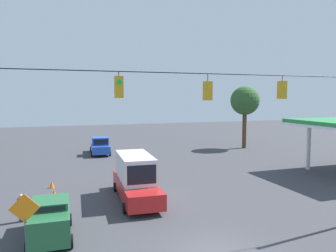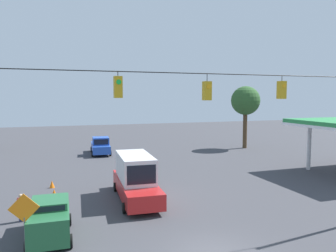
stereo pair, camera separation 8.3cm
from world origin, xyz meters
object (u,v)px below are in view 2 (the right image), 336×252
sedan_green_parked_shoulder (50,218)px  pickup_truck_blue_withflow_deep (101,146)px  box_truck_red_withflow_mid (136,177)px  tree_horizon_left (246,101)px  traffic_cone_third (50,204)px  traffic_cone_nearest (51,234)px  work_zone_sign (24,213)px  traffic_cone_fifth (52,184)px  overhead_signal_span (206,131)px  traffic_cone_second (49,219)px  traffic_cone_fourth (54,193)px  pedestrian (21,208)px

sedan_green_parked_shoulder → pickup_truck_blue_withflow_deep: 24.11m
box_truck_red_withflow_mid → pickup_truck_blue_withflow_deep: size_ratio=1.31×
tree_horizon_left → traffic_cone_third: bearing=34.9°
traffic_cone_nearest → work_zone_sign: (1.02, 1.51, 1.71)m
traffic_cone_fifth → overhead_signal_span: bearing=118.5°
overhead_signal_span → traffic_cone_fifth: bearing=-61.5°
sedan_green_parked_shoulder → traffic_cone_second: size_ratio=7.70×
traffic_cone_fourth → traffic_cone_nearest: bearing=89.4°
traffic_cone_fifth → pedestrian: 6.88m
pickup_truck_blue_withflow_deep → traffic_cone_second: (5.50, 21.56, -0.70)m
sedan_green_parked_shoulder → traffic_cone_second: sedan_green_parked_shoulder is taller
work_zone_sign → traffic_cone_second: bearing=-103.0°
sedan_green_parked_shoulder → traffic_cone_third: size_ratio=7.70×
overhead_signal_span → traffic_cone_third: size_ratio=35.50×
sedan_green_parked_shoulder → work_zone_sign: 2.24m
pedestrian → traffic_cone_third: bearing=-127.4°
traffic_cone_nearest → work_zone_sign: size_ratio=0.20×
traffic_cone_nearest → work_zone_sign: bearing=55.9°
pickup_truck_blue_withflow_deep → traffic_cone_second: pickup_truck_blue_withflow_deep is taller
overhead_signal_span → traffic_cone_fourth: bearing=-56.6°
traffic_cone_second → tree_horizon_left: (-24.77, -20.02, 6.08)m
traffic_cone_fourth → pedestrian: bearing=67.8°
box_truck_red_withflow_mid → traffic_cone_fifth: 7.33m
traffic_cone_second → pedestrian: size_ratio=0.36×
overhead_signal_span → pickup_truck_blue_withflow_deep: overhead_signal_span is taller
overhead_signal_span → traffic_cone_third: 11.75m
box_truck_red_withflow_mid → tree_horizon_left: bearing=-138.2°
traffic_cone_nearest → pickup_truck_blue_withflow_deep: bearing=-102.7°
traffic_cone_second → tree_horizon_left: size_ratio=0.07×
sedan_green_parked_shoulder → traffic_cone_nearest: 0.79m
pickup_truck_blue_withflow_deep → traffic_cone_fifth: (5.43, 14.00, -0.70)m
box_truck_red_withflow_mid → traffic_cone_second: 6.32m
pedestrian → tree_horizon_left: 32.95m
sedan_green_parked_shoulder → box_truck_red_withflow_mid: box_truck_red_withflow_mid is taller
tree_horizon_left → box_truck_red_withflow_mid: bearing=41.8°
traffic_cone_nearest → traffic_cone_second: size_ratio=1.00×
pedestrian → traffic_cone_second: bearing=149.2°
pickup_truck_blue_withflow_deep → traffic_cone_fifth: size_ratio=10.15×
traffic_cone_fourth → traffic_cone_third: bearing=83.4°
traffic_cone_third → tree_horizon_left: (-24.78, -17.28, 6.08)m
traffic_cone_nearest → traffic_cone_third: 4.95m
overhead_signal_span → pedestrian: overhead_signal_span is taller
sedan_green_parked_shoulder → traffic_cone_fourth: size_ratio=7.70×
box_truck_red_withflow_mid → overhead_signal_span: bearing=100.3°
work_zone_sign → box_truck_red_withflow_mid: bearing=-134.3°
traffic_cone_second → traffic_cone_fourth: size_ratio=1.00×
traffic_cone_nearest → traffic_cone_third: same height
overhead_signal_span → pickup_truck_blue_withflow_deep: 27.15m
box_truck_red_withflow_mid → traffic_cone_fourth: bearing=-22.5°
traffic_cone_third → traffic_cone_fifth: same height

